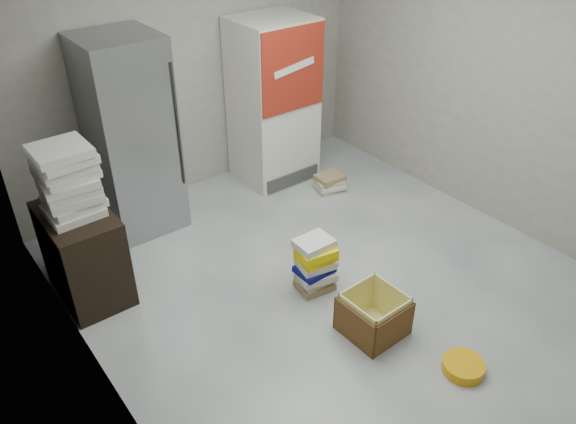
{
  "coord_description": "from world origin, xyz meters",
  "views": [
    {
      "loc": [
        -2.65,
        -2.57,
        3.2
      ],
      "look_at": [
        -0.14,
        0.7,
        0.55
      ],
      "focal_mm": 35.0,
      "sensor_mm": 36.0,
      "label": 1
    }
  ],
  "objects_px": {
    "steel_fridge": "(131,137)",
    "coke_cooler": "(273,102)",
    "phonebook_stack_main": "(315,265)",
    "wood_shelf": "(84,254)",
    "cardboard_box": "(373,317)"
  },
  "relations": [
    {
      "from": "steel_fridge",
      "to": "coke_cooler",
      "type": "bearing_deg",
      "value": -0.18
    },
    {
      "from": "steel_fridge",
      "to": "coke_cooler",
      "type": "height_order",
      "value": "steel_fridge"
    },
    {
      "from": "coke_cooler",
      "to": "phonebook_stack_main",
      "type": "relative_size",
      "value": 3.52
    },
    {
      "from": "wood_shelf",
      "to": "phonebook_stack_main",
      "type": "xyz_separation_m",
      "value": [
        1.55,
        -1.14,
        -0.14
      ]
    },
    {
      "from": "coke_cooler",
      "to": "wood_shelf",
      "type": "xyz_separation_m",
      "value": [
        -2.48,
        -0.72,
        -0.5
      ]
    },
    {
      "from": "steel_fridge",
      "to": "cardboard_box",
      "type": "height_order",
      "value": "steel_fridge"
    },
    {
      "from": "phonebook_stack_main",
      "to": "cardboard_box",
      "type": "bearing_deg",
      "value": -80.07
    },
    {
      "from": "coke_cooler",
      "to": "cardboard_box",
      "type": "distance_m",
      "value": 2.79
    },
    {
      "from": "wood_shelf",
      "to": "phonebook_stack_main",
      "type": "height_order",
      "value": "wood_shelf"
    },
    {
      "from": "steel_fridge",
      "to": "coke_cooler",
      "type": "relative_size",
      "value": 1.06
    },
    {
      "from": "cardboard_box",
      "to": "phonebook_stack_main",
      "type": "bearing_deg",
      "value": 91.36
    },
    {
      "from": "steel_fridge",
      "to": "wood_shelf",
      "type": "relative_size",
      "value": 2.37
    },
    {
      "from": "phonebook_stack_main",
      "to": "cardboard_box",
      "type": "height_order",
      "value": "phonebook_stack_main"
    },
    {
      "from": "wood_shelf",
      "to": "cardboard_box",
      "type": "distance_m",
      "value": 2.41
    },
    {
      "from": "coke_cooler",
      "to": "steel_fridge",
      "type": "bearing_deg",
      "value": 179.82
    }
  ]
}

